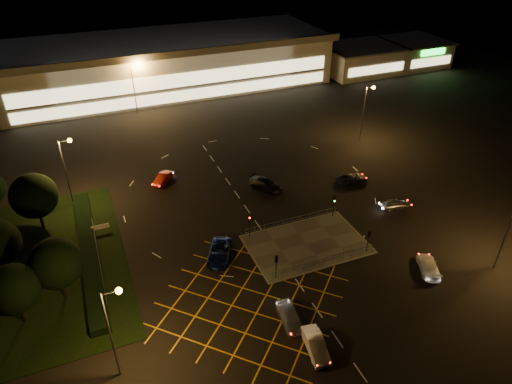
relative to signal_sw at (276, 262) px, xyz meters
name	(u,v)px	position (x,y,z in m)	size (l,w,h in m)	color
ground	(285,239)	(4.00, 5.99, -2.37)	(180.00, 180.00, 0.00)	black
pedestrian_island	(307,244)	(6.00, 3.99, -2.31)	(14.00, 9.00, 0.12)	#4C4944
grass_verge	(45,266)	(-24.00, 11.99, -2.33)	(18.00, 30.00, 0.08)	black
hedge	(89,252)	(-19.00, 11.99, -1.87)	(2.00, 26.00, 1.00)	black
supermarket	(168,62)	(4.00, 67.95, 2.95)	(72.00, 26.50, 10.50)	beige
retail_unit_a	(360,59)	(50.00, 59.97, 0.85)	(18.80, 14.80, 6.35)	beige
retail_unit_b	(413,52)	(66.00, 59.95, 0.85)	(14.80, 14.80, 6.35)	beige
streetlight_sw	(113,322)	(-17.56, -6.01, 4.20)	(1.78, 0.56, 10.03)	slate
streetlight_nw	(67,164)	(-19.56, 23.99, 4.20)	(1.78, 0.56, 10.03)	slate
streetlight_ne	(366,106)	(28.44, 25.99, 4.20)	(1.78, 0.56, 10.03)	slate
streetlight_far_left	(135,81)	(-5.56, 53.99, 4.20)	(1.78, 0.56, 10.03)	slate
streetlight_far_right	(313,56)	(34.44, 55.99, 4.20)	(1.78, 0.56, 10.03)	slate
signal_sw	(276,262)	(0.00, 0.00, 0.00)	(0.28, 0.30, 3.15)	black
signal_se	(369,237)	(12.00, 0.00, 0.00)	(0.28, 0.30, 3.15)	black
signal_nw	(249,222)	(0.00, 7.99, 0.00)	(0.28, 0.30, 3.15)	black
signal_ne	(334,202)	(12.00, 7.99, 0.00)	(0.28, 0.30, 3.15)	black
tree_a	(13,289)	(-26.00, 3.99, 1.97)	(5.04, 5.04, 6.86)	black
tree_c	(34,196)	(-24.00, 19.99, 2.59)	(5.76, 5.76, 7.84)	black
tree_e	(56,263)	(-22.00, 5.99, 2.28)	(5.40, 5.40, 7.35)	black
car_near_silver	(290,316)	(-1.32, -6.24, -1.60)	(1.81, 4.49, 1.53)	silver
car_queue_white	(316,345)	(-0.60, -10.32, -1.63)	(1.56, 4.48, 1.48)	white
car_left_blue	(220,252)	(-4.69, 5.78, -1.60)	(2.54, 5.50, 1.53)	#0E1B55
car_far_dkgrey	(266,184)	(6.46, 17.87, -1.59)	(2.18, 5.36, 1.55)	black
car_right_silver	(395,204)	(20.96, 6.48, -1.70)	(1.58, 3.92, 1.34)	#A1A4A8
car_circ_red	(163,178)	(-7.14, 25.44, -1.69)	(1.44, 4.12, 1.36)	maroon
car_east_grey	(352,179)	(19.24, 14.64, -1.71)	(2.19, 4.74, 1.32)	black
car_approach_white	(429,266)	(16.63, -5.48, -1.67)	(1.94, 4.77, 1.38)	silver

